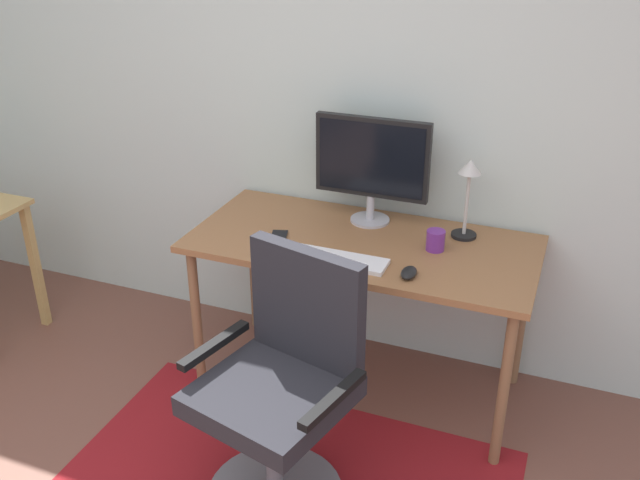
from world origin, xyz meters
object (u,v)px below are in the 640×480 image
computer_mouse (409,273)px  cell_phone (279,238)px  desk_lamp (469,185)px  keyboard (335,259)px  monitor (372,162)px  office_chair (282,404)px  coffee_cup (436,240)px  desk (362,256)px

computer_mouse → cell_phone: computer_mouse is taller
desk_lamp → keyboard: bearing=-136.5°
monitor → computer_mouse: (0.30, -0.45, -0.27)m
desk_lamp → office_chair: desk_lamp is taller
computer_mouse → desk_lamp: desk_lamp is taller
cell_phone → office_chair: 0.78m
computer_mouse → cell_phone: (-0.62, 0.12, -0.01)m
office_chair → coffee_cup: bearing=79.5°
desk → monitor: monitor is taller
desk_lamp → computer_mouse: bearing=-106.5°
coffee_cup → desk: bearing=-174.4°
cell_phone → desk_lamp: (0.75, 0.32, 0.24)m
coffee_cup → desk_lamp: size_ratio=0.25×
keyboard → desk_lamp: desk_lamp is taller
desk → coffee_cup: coffee_cup is taller
keyboard → desk_lamp: (0.44, 0.42, 0.24)m
desk → computer_mouse: size_ratio=14.38×
coffee_cup → computer_mouse: bearing=-99.1°
cell_phone → desk_lamp: 0.85m
keyboard → computer_mouse: computer_mouse is taller
desk → keyboard: bearing=-101.8°
coffee_cup → cell_phone: coffee_cup is taller
coffee_cup → desk_lamp: bearing=63.1°
desk → cell_phone: cell_phone is taller
cell_phone → office_chair: size_ratio=0.14×
office_chair → desk: bearing=100.3°
desk → computer_mouse: (0.27, -0.24, 0.09)m
monitor → cell_phone: (-0.31, -0.32, -0.28)m
monitor → computer_mouse: monitor is taller
desk → keyboard: (-0.05, -0.22, 0.08)m
monitor → office_chair: monitor is taller
desk → monitor: 0.42m
office_chair → keyboard: bearing=103.6°
desk → keyboard: 0.24m
desk → computer_mouse: computer_mouse is taller
monitor → computer_mouse: 0.60m
coffee_cup → cell_phone: size_ratio=0.63×
coffee_cup → cell_phone: (-0.66, -0.14, -0.04)m
computer_mouse → cell_phone: bearing=168.7°
desk → monitor: size_ratio=2.88×
keyboard → cell_phone: size_ratio=3.07×
office_chair → desk_lamp: bearing=79.1°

